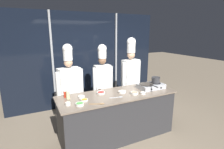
# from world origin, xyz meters

# --- Properties ---
(ground_plane) EXTENTS (24.00, 24.00, 0.00)m
(ground_plane) POSITION_xyz_m (0.00, 0.00, 0.00)
(ground_plane) COLOR #7F705B
(window_wall_back) EXTENTS (4.50, 0.09, 2.70)m
(window_wall_back) POSITION_xyz_m (0.00, 1.96, 1.35)
(window_wall_back) COLOR black
(window_wall_back) RESTS_ON ground_plane
(demo_counter) EXTENTS (2.39, 0.84, 0.94)m
(demo_counter) POSITION_xyz_m (0.00, 0.00, 0.47)
(demo_counter) COLOR #2D2D30
(demo_counter) RESTS_ON ground_plane
(portable_stove) EXTENTS (0.56, 0.38, 0.11)m
(portable_stove) POSITION_xyz_m (0.84, -0.00, 0.99)
(portable_stove) COLOR #B2B5BA
(portable_stove) RESTS_ON demo_counter
(frying_pan) EXTENTS (0.31, 0.53, 0.05)m
(frying_pan) POSITION_xyz_m (0.71, -0.01, 1.07)
(frying_pan) COLOR #38332D
(frying_pan) RESTS_ON portable_stove
(stock_pot) EXTENTS (0.21, 0.19, 0.13)m
(stock_pot) POSITION_xyz_m (0.97, -0.00, 1.12)
(stock_pot) COLOR #333335
(stock_pot) RESTS_ON portable_stove
(squeeze_bottle_oil) EXTENTS (0.07, 0.07, 0.19)m
(squeeze_bottle_oil) POSITION_xyz_m (-0.95, 0.20, 1.03)
(squeeze_bottle_oil) COLOR beige
(squeeze_bottle_oil) RESTS_ON demo_counter
(squeeze_bottle_chili) EXTENTS (0.05, 0.05, 0.16)m
(squeeze_bottle_chili) POSITION_xyz_m (-0.98, 0.28, 1.01)
(squeeze_bottle_chili) COLOR red
(squeeze_bottle_chili) RESTS_ON demo_counter
(prep_bowl_bean_sprouts) EXTENTS (0.09, 0.09, 0.06)m
(prep_bowl_bean_sprouts) POSITION_xyz_m (-1.02, -0.13, 0.97)
(prep_bowl_bean_sprouts) COLOR silver
(prep_bowl_bean_sprouts) RESTS_ON demo_counter
(prep_bowl_onion) EXTENTS (0.11, 0.11, 0.04)m
(prep_bowl_onion) POSITION_xyz_m (0.46, -0.23, 0.96)
(prep_bowl_onion) COLOR silver
(prep_bowl_onion) RESTS_ON demo_counter
(prep_bowl_mushrooms) EXTENTS (0.16, 0.16, 0.05)m
(prep_bowl_mushrooms) POSITION_xyz_m (0.30, -0.16, 0.96)
(prep_bowl_mushrooms) COLOR silver
(prep_bowl_mushrooms) RESTS_ON demo_counter
(prep_bowl_bell_pepper) EXTENTS (0.17, 0.17, 0.04)m
(prep_bowl_bell_pepper) POSITION_xyz_m (-0.30, 0.15, 0.96)
(prep_bowl_bell_pepper) COLOR silver
(prep_bowl_bell_pepper) RESTS_ON demo_counter
(prep_bowl_rice) EXTENTS (0.13, 0.13, 0.04)m
(prep_bowl_rice) POSITION_xyz_m (-0.72, 0.11, 0.96)
(prep_bowl_rice) COLOR silver
(prep_bowl_rice) RESTS_ON demo_counter
(prep_bowl_carrots) EXTENTS (0.13, 0.13, 0.03)m
(prep_bowl_carrots) POSITION_xyz_m (-0.71, -0.06, 0.96)
(prep_bowl_carrots) COLOR silver
(prep_bowl_carrots) RESTS_ON demo_counter
(prep_bowl_soy_glaze) EXTENTS (0.10, 0.10, 0.05)m
(prep_bowl_soy_glaze) POSITION_xyz_m (-0.27, 0.29, 0.96)
(prep_bowl_soy_glaze) COLOR silver
(prep_bowl_soy_glaze) RESTS_ON demo_counter
(prep_bowl_scallions) EXTENTS (0.15, 0.15, 0.05)m
(prep_bowl_scallions) POSITION_xyz_m (-0.84, -0.22, 0.96)
(prep_bowl_scallions) COLOR silver
(prep_bowl_scallions) RESTS_ON demo_counter
(prep_bowl_chicken) EXTENTS (0.16, 0.16, 0.04)m
(prep_bowl_chicken) POSITION_xyz_m (0.12, 0.02, 0.96)
(prep_bowl_chicken) COLOR silver
(prep_bowl_chicken) RESTS_ON demo_counter
(serving_spoon_slotted) EXTENTS (0.26, 0.14, 0.02)m
(serving_spoon_slotted) POSITION_xyz_m (-0.51, -0.32, 0.94)
(serving_spoon_slotted) COLOR olive
(serving_spoon_slotted) RESTS_ON demo_counter
(serving_spoon_solid) EXTENTS (0.26, 0.09, 0.02)m
(serving_spoon_solid) POSITION_xyz_m (-0.07, -0.19, 0.94)
(serving_spoon_solid) COLOR #B2B5BA
(serving_spoon_solid) RESTS_ON demo_counter
(chef_head) EXTENTS (0.62, 0.33, 1.92)m
(chef_head) POSITION_xyz_m (-0.78, 0.78, 1.07)
(chef_head) COLOR #2D3856
(chef_head) RESTS_ON ground_plane
(chef_sous) EXTENTS (0.51, 0.21, 1.88)m
(chef_sous) POSITION_xyz_m (0.01, 0.79, 1.11)
(chef_sous) COLOR #4C4C51
(chef_sous) RESTS_ON ground_plane
(chef_line) EXTENTS (0.57, 0.28, 2.03)m
(chef_line) POSITION_xyz_m (0.77, 0.74, 1.17)
(chef_line) COLOR #2D3856
(chef_line) RESTS_ON ground_plane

